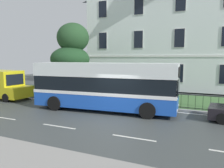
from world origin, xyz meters
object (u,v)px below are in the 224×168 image
(litter_bin, at_px, (78,90))
(single_decker_bus, at_px, (105,85))
(georgian_townhouse, at_px, (167,30))
(evergreen_tree, at_px, (72,65))
(white_panel_van, at_px, (0,84))

(litter_bin, bearing_deg, single_decker_bus, -36.47)
(litter_bin, bearing_deg, georgian_townhouse, 63.77)
(evergreen_tree, distance_m, litter_bin, 2.79)
(evergreen_tree, xyz_separation_m, single_decker_bus, (5.43, -4.20, -1.15))
(single_decker_bus, xyz_separation_m, white_panel_van, (-10.13, 0.27, -0.42))
(single_decker_bus, height_order, litter_bin, single_decker_bus)
(georgian_townhouse, bearing_deg, white_panel_van, -129.69)
(single_decker_bus, bearing_deg, litter_bin, 139.03)
(white_panel_van, bearing_deg, litter_bin, 27.02)
(georgian_townhouse, relative_size, litter_bin, 14.98)
(single_decker_bus, bearing_deg, evergreen_tree, 137.77)
(georgian_townhouse, relative_size, evergreen_tree, 2.55)
(georgian_townhouse, height_order, litter_bin, georgian_townhouse)
(georgian_townhouse, distance_m, litter_bin, 13.98)
(evergreen_tree, distance_m, single_decker_bus, 6.96)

